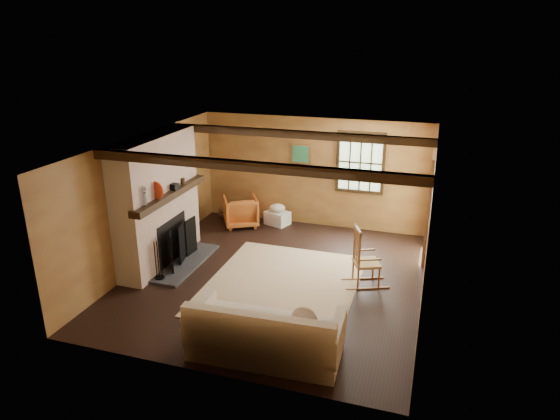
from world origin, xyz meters
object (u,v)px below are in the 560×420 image
at_px(laundry_basket, 277,218).
at_px(armchair, 241,211).
at_px(fireplace, 159,206).
at_px(rocking_chair, 364,261).
at_px(sofa, 265,337).

xyz_separation_m(laundry_basket, armchair, (-0.76, -0.32, 0.18)).
height_order(fireplace, laundry_basket, fireplace).
height_order(rocking_chair, sofa, rocking_chair).
bearing_deg(rocking_chair, fireplace, 70.06).
xyz_separation_m(rocking_chair, laundry_basket, (-2.28, 2.26, -0.29)).
bearing_deg(rocking_chair, armchair, 34.03).
bearing_deg(rocking_chair, sofa, 135.33).
distance_m(sofa, laundry_basket, 4.85).
xyz_separation_m(fireplace, laundry_basket, (1.47, 2.48, -0.95)).
distance_m(sofa, armchair, 4.83).
height_order(rocking_chair, armchair, rocking_chair).
bearing_deg(laundry_basket, armchair, -157.38).
distance_m(fireplace, sofa, 3.65).
distance_m(fireplace, armchair, 2.41).
bearing_deg(sofa, fireplace, 139.58).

